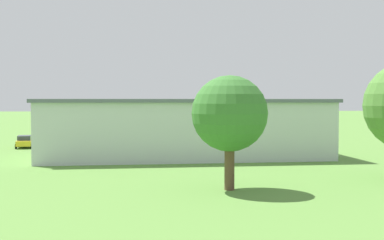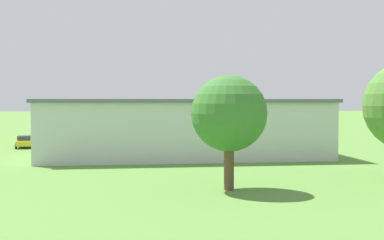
{
  "view_description": "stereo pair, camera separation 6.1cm",
  "coord_description": "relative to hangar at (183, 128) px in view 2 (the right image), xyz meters",
  "views": [
    {
      "loc": [
        9.05,
        85.26,
        6.0
      ],
      "look_at": [
        2.06,
        10.81,
        3.18
      ],
      "focal_mm": 49.66,
      "sensor_mm": 36.0,
      "label": 1
    },
    {
      "loc": [
        8.99,
        85.26,
        6.0
      ],
      "look_at": [
        2.06,
        10.81,
        3.18
      ],
      "focal_mm": 49.66,
      "sensor_mm": 36.0,
      "label": 2
    }
  ],
  "objects": [
    {
      "name": "person_watching_takeoff",
      "position": [
        -7.85,
        -16.78,
        -2.25
      ],
      "size": [
        0.53,
        0.53,
        1.62
      ],
      "color": "beige",
      "rests_on": "ground_plane"
    },
    {
      "name": "hangar",
      "position": [
        0.0,
        0.0,
        0.0
      ],
      "size": [
        30.25,
        14.18,
        6.1
      ],
      "color": "silver",
      "rests_on": "ground_plane"
    },
    {
      "name": "biplane",
      "position": [
        -4.34,
        -24.84,
        1.45
      ],
      "size": [
        7.75,
        7.41,
        3.48
      ],
      "color": "#B21E1E"
    },
    {
      "name": "car_red",
      "position": [
        -13.54,
        -12.55,
        -2.21
      ],
      "size": [
        1.88,
        4.19,
        1.65
      ],
      "color": "red",
      "rests_on": "ground_plane"
    },
    {
      "name": "ground_plane",
      "position": [
        -4.76,
        -29.57,
        -3.06
      ],
      "size": [
        400.0,
        400.0,
        0.0
      ],
      "primitive_type": "plane",
      "color": "#568438"
    },
    {
      "name": "car_yellow",
      "position": [
        19.01,
        -12.33,
        -2.25
      ],
      "size": [
        2.42,
        4.3,
        1.54
      ],
      "color": "gold",
      "rests_on": "ground_plane"
    },
    {
      "name": "car_black",
      "position": [
        11.48,
        -14.13,
        -2.23
      ],
      "size": [
        2.05,
        4.52,
        1.6
      ],
      "color": "black",
      "rests_on": "ground_plane"
    },
    {
      "name": "tree_near_perimeter_road",
      "position": [
        -1.49,
        20.9,
        2.01
      ],
      "size": [
        5.08,
        5.08,
        7.65
      ],
      "color": "brown",
      "rests_on": "ground_plane"
    },
    {
      "name": "person_at_fence_line",
      "position": [
        15.9,
        -13.69,
        -2.27
      ],
      "size": [
        0.48,
        0.48,
        1.58
      ],
      "color": "#3F3F47",
      "rests_on": "ground_plane"
    },
    {
      "name": "person_crossing_taxiway",
      "position": [
        6.36,
        -15.62,
        -2.17
      ],
      "size": [
        0.41,
        0.41,
        1.77
      ],
      "color": "#3F3F47",
      "rests_on": "ground_plane"
    }
  ]
}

